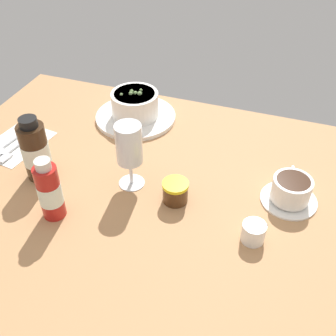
{
  "coord_description": "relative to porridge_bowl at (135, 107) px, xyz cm",
  "views": [
    {
      "loc": [
        -28.08,
        63.63,
        64.77
      ],
      "look_at": [
        -4.93,
        -2.59,
        5.91
      ],
      "focal_mm": 43.63,
      "sensor_mm": 36.0,
      "label": 1
    }
  ],
  "objects": [
    {
      "name": "creamer_jug",
      "position": [
        -39.97,
        33.71,
        -1.53
      ],
      "size": [
        5.83,
        4.84,
        4.98
      ],
      "color": "white",
      "rests_on": "ground_plane"
    },
    {
      "name": "ground_plane",
      "position": [
        -13.54,
        27.21,
        -5.27
      ],
      "size": [
        110.0,
        84.0,
        3.0
      ],
      "primitive_type": "cube",
      "color": "#B27F51"
    },
    {
      "name": "cutlery_setting",
      "position": [
        25.26,
        22.09,
        -3.51
      ],
      "size": [
        15.48,
        19.12,
        0.9
      ],
      "color": "white",
      "rests_on": "ground_plane"
    },
    {
      "name": "wine_glass",
      "position": [
        -9.88,
        26.03,
        6.97
      ],
      "size": [
        6.14,
        6.14,
        16.3
      ],
      "color": "white",
      "rests_on": "ground_plane"
    },
    {
      "name": "sauce_bottle_red",
      "position": [
        1.93,
        40.75,
        2.95
      ],
      "size": [
        5.04,
        5.04,
        14.92
      ],
      "color": "#B21E19",
      "rests_on": "ground_plane"
    },
    {
      "name": "porridge_bowl",
      "position": [
        0.0,
        0.0,
        0.0
      ],
      "size": [
        22.9,
        22.9,
        9.04
      ],
      "color": "white",
      "rests_on": "ground_plane"
    },
    {
      "name": "jam_jar",
      "position": [
        -21.39,
        28.05,
        -1.16
      ],
      "size": [
        5.92,
        5.92,
        5.15
      ],
      "color": "#4D2D16",
      "rests_on": "ground_plane"
    },
    {
      "name": "coffee_cup",
      "position": [
        -45.57,
        19.76,
        -0.76
      ],
      "size": [
        12.64,
        13.44,
        6.2
      ],
      "color": "white",
      "rests_on": "ground_plane"
    },
    {
      "name": "sauce_bottle_brown",
      "position": [
        11.86,
        30.55,
        3.57
      ],
      "size": [
        6.4,
        6.4,
        16.23
      ],
      "color": "#382314",
      "rests_on": "ground_plane"
    }
  ]
}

